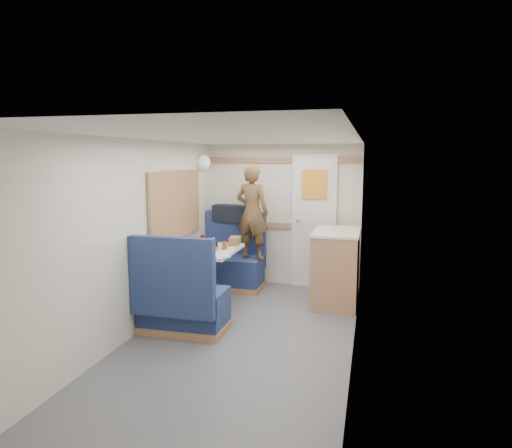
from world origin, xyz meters
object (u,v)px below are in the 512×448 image
(cheese_block, at_px, (203,251))
(tumbler_mid, at_px, (212,241))
(dinette_table, at_px, (210,262))
(orange_fruit, at_px, (215,249))
(pepper_grinder, at_px, (216,245))
(tray, at_px, (219,254))
(bench_far, at_px, (231,267))
(wine_glass, at_px, (203,238))
(bread_loaf, at_px, (235,241))
(bench_near, at_px, (182,305))
(dome_light, at_px, (203,162))
(person, at_px, (252,212))
(tumbler_left, at_px, (192,250))
(galley_counter, at_px, (336,266))
(duffel_bag, at_px, (231,213))
(beer_glass, at_px, (225,245))
(salt_grinder, at_px, (209,247))

(cheese_block, bearing_deg, tumbler_mid, 99.53)
(dinette_table, xyz_separation_m, orange_fruit, (0.14, -0.22, 0.21))
(pepper_grinder, bearing_deg, cheese_block, -97.20)
(dinette_table, height_order, tray, tray)
(bench_far, height_order, wine_glass, bench_far)
(tray, bearing_deg, bread_loaf, 90.50)
(orange_fruit, bearing_deg, bread_loaf, 82.79)
(bench_near, height_order, cheese_block, bench_near)
(orange_fruit, distance_m, pepper_grinder, 0.28)
(dinette_table, height_order, dome_light, dome_light)
(person, xyz_separation_m, tumbler_left, (-0.40, -1.15, -0.31))
(person, distance_m, pepper_grinder, 0.85)
(galley_counter, height_order, wine_glass, galley_counter)
(duffel_bag, bearing_deg, beer_glass, -70.14)
(tumbler_mid, bearing_deg, orange_fruit, -67.15)
(bread_loaf, bearing_deg, galley_counter, 9.07)
(beer_glass, xyz_separation_m, salt_grinder, (-0.14, -0.16, 0.00))
(bread_loaf, bearing_deg, orange_fruit, -97.21)
(galley_counter, distance_m, salt_grinder, 1.61)
(galley_counter, bearing_deg, duffel_bag, 159.75)
(tumbler_left, bearing_deg, bench_near, -80.73)
(tray, height_order, tumbler_left, tumbler_left)
(dinette_table, relative_size, tumbler_mid, 9.22)
(bench_far, distance_m, bread_loaf, 0.73)
(person, height_order, tray, person)
(bench_far, relative_size, bread_loaf, 4.48)
(beer_glass, bearing_deg, salt_grinder, -131.27)
(salt_grinder, height_order, bread_loaf, bread_loaf)
(tray, bearing_deg, bench_far, 100.61)
(bench_near, bearing_deg, tumbler_left, 99.27)
(duffel_bag, xyz_separation_m, bread_loaf, (0.29, -0.77, -0.25))
(tumbler_mid, bearing_deg, dome_light, 119.38)
(cheese_block, bearing_deg, salt_grinder, 86.71)
(bench_far, xyz_separation_m, duffel_bag, (-0.08, 0.26, 0.72))
(cheese_block, relative_size, bread_loaf, 0.42)
(dome_light, distance_m, cheese_block, 1.58)
(tumbler_mid, xyz_separation_m, salt_grinder, (0.11, -0.41, -0.00))
(bench_near, xyz_separation_m, wine_glass, (-0.11, 0.95, 0.54))
(dinette_table, bearing_deg, bread_loaf, 58.82)
(duffel_bag, distance_m, wine_glass, 1.05)
(orange_fruit, bearing_deg, tumbler_mid, 112.85)
(person, bearing_deg, tumbler_mid, 62.73)
(tray, bearing_deg, bench_near, -110.83)
(wine_glass, bearing_deg, dome_light, 109.86)
(bench_near, distance_m, tumbler_mid, 1.25)
(tray, distance_m, beer_glass, 0.34)
(duffel_bag, relative_size, bread_loaf, 2.14)
(orange_fruit, bearing_deg, tray, -44.20)
(bread_loaf, bearing_deg, person, 76.21)
(tray, distance_m, tumbler_left, 0.31)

